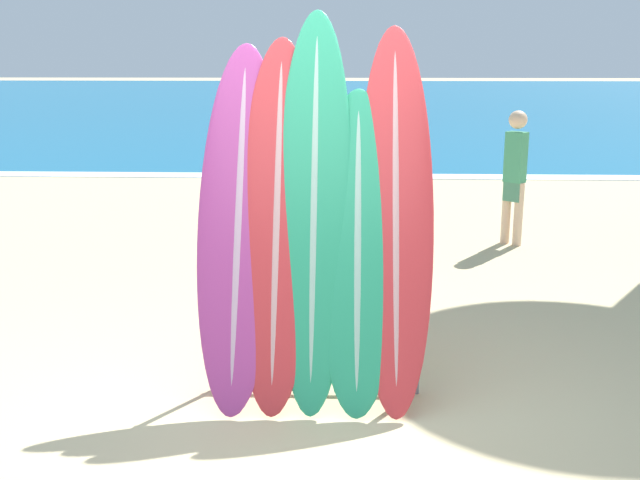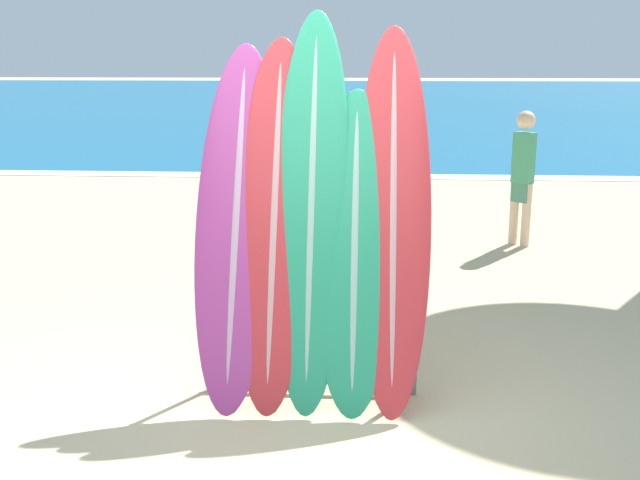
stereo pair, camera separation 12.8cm
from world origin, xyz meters
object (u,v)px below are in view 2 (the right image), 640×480
object	(u,v)px
surfboard_rack	(312,328)
person_far_left	(380,148)
surfboard_slot_2	(312,202)
surfboard_slot_0	(237,219)
person_far_right	(523,173)
person_mid_beach	(375,172)
person_near_water	(349,163)
surfboard_slot_1	(275,217)
surfboard_slot_4	(393,212)
surfboard_slot_3	(355,246)

from	to	relation	value
surfboard_rack	person_far_left	world-z (taller)	person_far_left
surfboard_rack	surfboard_slot_2	xyz separation A→B (m)	(-0.01, 0.16, 0.79)
surfboard_slot_0	person_far_right	world-z (taller)	surfboard_slot_0
surfboard_slot_2	person_mid_beach	world-z (taller)	surfboard_slot_2
person_near_water	person_far_left	distance (m)	1.43
person_far_right	surfboard_slot_1	bearing A→B (deg)	102.01
surfboard_slot_1	surfboard_slot_4	world-z (taller)	surfboard_slot_4
surfboard_rack	person_mid_beach	size ratio (longest dim) A/B	0.82
surfboard_slot_4	surfboard_slot_3	bearing A→B (deg)	-157.02
surfboard_slot_1	person_near_water	bearing A→B (deg)	85.61
surfboard_slot_0	person_far_left	xyz separation A→B (m)	(0.99, 5.89, -0.23)
surfboard_slot_4	surfboard_slot_1	bearing A→B (deg)	-178.33
surfboard_slot_0	surfboard_slot_3	xyz separation A→B (m)	(0.75, -0.08, -0.15)
person_near_water	person_far_right	distance (m)	2.08
person_mid_beach	person_far_right	world-z (taller)	person_mid_beach
person_far_left	surfboard_slot_3	bearing A→B (deg)	44.36
person_far_left	person_far_right	xyz separation A→B (m)	(1.60, -1.96, -0.04)
person_far_right	person_mid_beach	bearing A→B (deg)	56.11
surfboard_rack	person_far_right	bearing A→B (deg)	62.69
surfboard_slot_0	person_far_left	size ratio (longest dim) A/B	1.37
surfboard_slot_4	person_mid_beach	xyz separation A→B (m)	(-0.08, 3.51, -0.28)
person_mid_beach	surfboard_slot_0	bearing A→B (deg)	-143.86
surfboard_slot_1	surfboard_slot_4	bearing A→B (deg)	1.67
surfboard_slot_2	person_mid_beach	xyz separation A→B (m)	(0.44, 3.50, -0.33)
surfboard_slot_0	surfboard_slot_2	xyz separation A→B (m)	(0.48, 0.03, 0.11)
surfboard_rack	surfboard_slot_0	distance (m)	0.85
surfboard_slot_0	person_near_water	xyz separation A→B (m)	(0.59, 4.53, -0.25)
surfboard_slot_1	surfboard_slot_3	bearing A→B (deg)	-8.78
surfboard_slot_3	person_far_right	xyz separation A→B (m)	(1.83, 4.01, -0.13)
surfboard_slot_4	person_far_right	xyz separation A→B (m)	(1.59, 3.91, -0.33)
surfboard_slot_4	person_far_left	xyz separation A→B (m)	(-0.00, 5.87, -0.29)
person_near_water	person_mid_beach	distance (m)	1.04
surfboard_slot_0	surfboard_slot_1	xyz separation A→B (m)	(0.24, 0.00, 0.02)
surfboard_slot_0	surfboard_slot_1	world-z (taller)	surfboard_slot_1
surfboard_slot_2	person_far_left	size ratio (longest dim) A/B	1.51
surfboard_rack	person_far_left	size ratio (longest dim) A/B	0.83
surfboard_slot_3	person_mid_beach	xyz separation A→B (m)	(0.16, 3.61, -0.07)
surfboard_slot_3	person_far_right	size ratio (longest dim) A/B	1.25
surfboard_rack	person_mid_beach	distance (m)	3.72
surfboard_slot_2	surfboard_slot_4	distance (m)	0.52
surfboard_slot_3	surfboard_slot_1	bearing A→B (deg)	171.22
surfboard_slot_3	person_near_water	distance (m)	4.61
surfboard_slot_1	person_far_right	world-z (taller)	surfboard_slot_1
surfboard_slot_1	person_far_left	world-z (taller)	surfboard_slot_1
surfboard_slot_4	surfboard_slot_2	bearing A→B (deg)	178.99
person_far_left	person_mid_beach	bearing A→B (deg)	44.76
surfboard_slot_2	person_far_right	size ratio (longest dim) A/B	1.58
surfboard_slot_2	person_mid_beach	size ratio (longest dim) A/B	1.49
surfboard_slot_2	surfboard_slot_4	world-z (taller)	surfboard_slot_2
surfboard_rack	person_far_right	distance (m)	4.59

